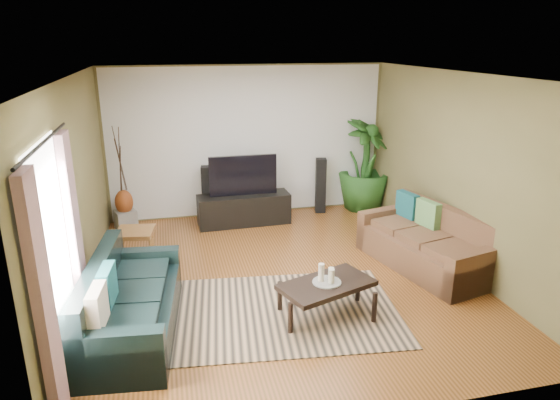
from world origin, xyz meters
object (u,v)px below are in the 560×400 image
object	(u,v)px
tv_stand	(244,209)
potted_plant	(365,164)
sofa_right	(425,239)
television	(243,175)
sofa_left	(133,298)
side_table	(136,248)
speaker_right	(321,186)
speaker_left	(207,194)
pedestal	(126,220)
coffee_table	(326,300)
vase	(124,202)

from	to	relation	value
tv_stand	potted_plant	distance (m)	2.46
sofa_right	television	bearing A→B (deg)	-150.41
sofa_left	side_table	bearing A→B (deg)	7.63
speaker_right	potted_plant	bearing A→B (deg)	11.66
speaker_left	pedestal	world-z (taller)	speaker_left
potted_plant	speaker_left	bearing A→B (deg)	180.00
coffee_table	sofa_left	bearing A→B (deg)	155.81
coffee_table	tv_stand	distance (m)	3.31
vase	potted_plant	bearing A→B (deg)	1.27
sofa_left	sofa_right	xyz separation A→B (m)	(3.93, 0.80, 0.00)
tv_stand	speaker_left	size ratio (longest dim) A/B	1.60
sofa_right	tv_stand	bearing A→B (deg)	-150.16
tv_stand	speaker_left	world-z (taller)	speaker_left
sofa_right	potted_plant	xyz separation A→B (m)	(0.16, 2.63, 0.44)
sofa_right	side_table	size ratio (longest dim) A/B	3.71
tv_stand	speaker_left	bearing A→B (deg)	150.41
sofa_right	speaker_right	world-z (taller)	speaker_right
side_table	pedestal	bearing A→B (deg)	98.94
sofa_left	television	distance (m)	3.61
speaker_left	vase	distance (m)	1.42
sofa_left	potted_plant	xyz separation A→B (m)	(4.09, 3.43, 0.44)
sofa_right	potted_plant	world-z (taller)	potted_plant
speaker_right	potted_plant	xyz separation A→B (m)	(0.86, 0.00, 0.36)
speaker_right	vase	size ratio (longest dim) A/B	2.42
potted_plant	vase	distance (m)	4.40
tv_stand	speaker_right	distance (m)	1.55
tv_stand	television	xyz separation A→B (m)	(0.00, 0.02, 0.61)
sofa_left	sofa_right	distance (m)	4.01
sofa_left	pedestal	world-z (taller)	sofa_left
coffee_table	speaker_right	distance (m)	3.76
television	potted_plant	xyz separation A→B (m)	(2.37, 0.29, -0.01)
tv_stand	television	distance (m)	0.61
vase	side_table	size ratio (longest dim) A/B	0.78
television	pedestal	size ratio (longest dim) A/B	3.55
speaker_right	vase	distance (m)	3.52
coffee_table	television	distance (m)	3.39
pedestal	side_table	distance (m)	1.57
vase	side_table	xyz separation A→B (m)	(0.24, -1.55, -0.21)
sofa_right	television	xyz separation A→B (m)	(-2.21, 2.34, 0.45)
tv_stand	pedestal	xyz separation A→B (m)	(-2.01, 0.22, -0.10)
sofa_right	tv_stand	world-z (taller)	sofa_right
pedestal	side_table	bearing A→B (deg)	-81.06
speaker_right	potted_plant	size ratio (longest dim) A/B	0.59
sofa_right	vase	size ratio (longest dim) A/B	4.73
sofa_left	sofa_right	bearing A→B (deg)	-72.19
coffee_table	speaker_left	distance (m)	3.75
television	speaker_left	size ratio (longest dim) A/B	1.18
sofa_right	tv_stand	distance (m)	3.20
speaker_left	pedestal	bearing A→B (deg)	-167.46
tv_stand	potted_plant	world-z (taller)	potted_plant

